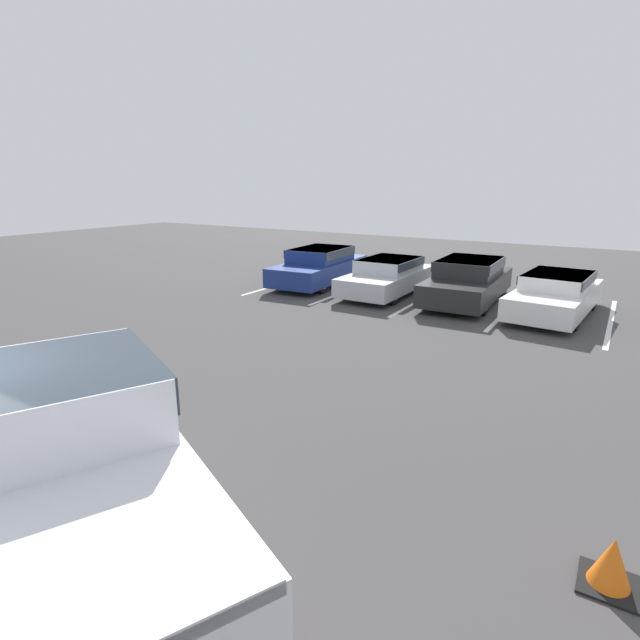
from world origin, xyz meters
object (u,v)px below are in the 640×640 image
Objects in this scene: parked_sedan_a at (320,265)px; wheel_stop_curb at (559,290)px; pickup_truck at (65,462)px; parked_sedan_b at (388,275)px; parked_sedan_c at (468,279)px; parked_sedan_d at (556,293)px; traffic_cone at (611,565)px.

parked_sedan_a is 2.47× the size of wheel_stop_curb.
pickup_truck is 1.37× the size of parked_sedan_b.
parked_sedan_b reaches higher than wheel_stop_curb.
pickup_truck reaches higher than wheel_stop_curb.
parked_sedan_d is at bearing 82.99° from parked_sedan_c.
parked_sedan_b is at bearing 123.58° from traffic_cone.
pickup_truck is 5.29m from traffic_cone.
pickup_truck is 3.11× the size of wheel_stop_curb.
pickup_truck is 1.26× the size of parked_sedan_a.
parked_sedan_c is 8.97× the size of traffic_cone.
parked_sedan_c is at bearing 85.76° from parked_sedan_a.
traffic_cone is (9.61, -10.52, -0.46)m from parked_sedan_a.
parked_sedan_a is at bearing -158.73° from wheel_stop_curb.
parked_sedan_a reaches higher than traffic_cone.
parked_sedan_d reaches higher than wheel_stop_curb.
parked_sedan_b is 0.95× the size of parked_sedan_c.
parked_sedan_a is at bearing -87.12° from parked_sedan_d.
parked_sedan_d reaches higher than traffic_cone.
wheel_stop_curb is at bearing 107.28° from parked_sedan_a.
parked_sedan_b is 0.95× the size of parked_sedan_d.
traffic_cone is (6.85, -10.31, -0.39)m from parked_sedan_b.
parked_sedan_c is 3.78m from wheel_stop_curb.
pickup_truck is at bearing -155.26° from traffic_cone.
parked_sedan_c is at bearing -127.13° from wheel_stop_curb.
traffic_cone is 13.62m from wheel_stop_curb.
pickup_truck is at bearing -3.75° from parked_sedan_c.
wheel_stop_curb is (-2.04, 13.47, -0.16)m from traffic_cone.
parked_sedan_c is at bearing -90.62° from parked_sedan_d.
traffic_cone is 0.27× the size of wheel_stop_curb.
traffic_cone reaches higher than wheel_stop_curb.
parked_sedan_c reaches higher than traffic_cone.
pickup_truck is at bearing 9.65° from parked_sedan_b.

